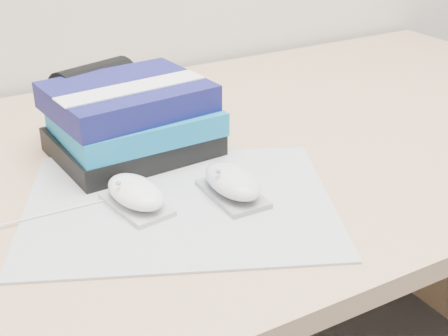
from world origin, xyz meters
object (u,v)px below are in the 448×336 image
book_stack (132,120)px  mouse_front (233,183)px  desk (205,249)px  pouch (97,100)px  mouse_rear (136,194)px

book_stack → mouse_front: bearing=-73.2°
desk → book_stack: book_stack is taller
book_stack → pouch: (-0.02, 0.11, 0.00)m
mouse_rear → pouch: size_ratio=0.76×
desk → book_stack: size_ratio=6.59×
desk → mouse_rear: bearing=-137.2°
mouse_rear → mouse_front: (0.12, -0.04, 0.00)m
mouse_front → book_stack: book_stack is taller
desk → mouse_rear: size_ratio=14.39×
pouch → mouse_front: bearing=-75.8°
desk → book_stack: bearing=-171.4°
mouse_rear → pouch: pouch is taller
mouse_rear → book_stack: (0.06, 0.16, 0.03)m
desk → mouse_front: bearing=-108.5°
mouse_rear → mouse_front: 0.13m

